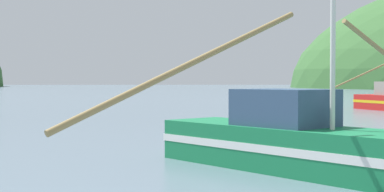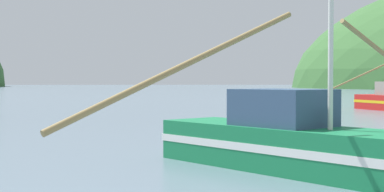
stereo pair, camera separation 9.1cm
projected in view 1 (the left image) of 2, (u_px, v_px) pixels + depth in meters
name	position (u px, v px, depth m)	size (l,w,h in m)	color
fishing_boat_green	(314.00, 144.00, 13.11)	(10.92, 8.54, 5.97)	#197A47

